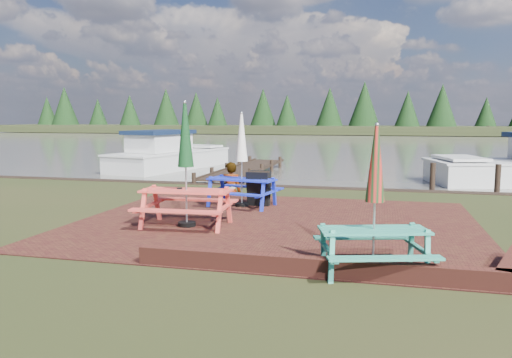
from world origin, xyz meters
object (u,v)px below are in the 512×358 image
Objects in this scene: picnic_table_blue at (242,174)px; chalkboard at (259,188)px; picnic_table_teal at (374,222)px; jetty at (246,169)px; picnic_table_red at (186,184)px; boat_jetty at (169,157)px; person at (230,162)px.

picnic_table_blue is 2.64× the size of chalkboard.
picnic_table_teal is 0.25× the size of jetty.
chalkboard is (-3.12, 5.24, -0.31)m from picnic_table_teal.
picnic_table_blue is at bearing 75.79° from picnic_table_red.
picnic_table_red reaches higher than boat_jetty.
picnic_table_teal reaches higher than boat_jetty.
chalkboard is 8.65m from jetty.
person is (-0.56, 5.13, 0.01)m from picnic_table_red.
picnic_table_red reaches higher than chalkboard.
jetty is at bearing 94.94° from picnic_table_red.
person is at bearing 92.57° from picnic_table_red.
person reaches higher than jetty.
picnic_table_red is 1.41× the size of person.
chalkboard is (0.94, 2.87, -0.46)m from picnic_table_red.
boat_jetty is (-10.26, 15.38, -0.36)m from picnic_table_teal.
picnic_table_red is 3.05m from chalkboard.
picnic_table_teal is 0.30× the size of boat_jetty.
boat_jetty is at bearing 111.88° from picnic_table_red.
picnic_table_teal is 14.66m from jetty.
picnic_table_teal is 6.19m from picnic_table_blue.
picnic_table_red is at bearing -81.42° from jetty.
jetty is at bearing 106.98° from chalkboard.
picnic_table_red is 14.42m from boat_jetty.
picnic_table_teal is at bearing -59.87° from chalkboard.
boat_jetty is at bearing 157.22° from jetty.
jetty is 4.93m from boat_jetty.
chalkboard is 12.40m from boat_jetty.
picnic_table_blue is at bearing -44.57° from boat_jetty.
person is (-4.61, 7.51, 0.16)m from picnic_table_teal.
person is (5.65, -7.87, 0.52)m from boat_jetty.
jetty is 6.13m from person.
person is (-1.49, 2.26, 0.47)m from chalkboard.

